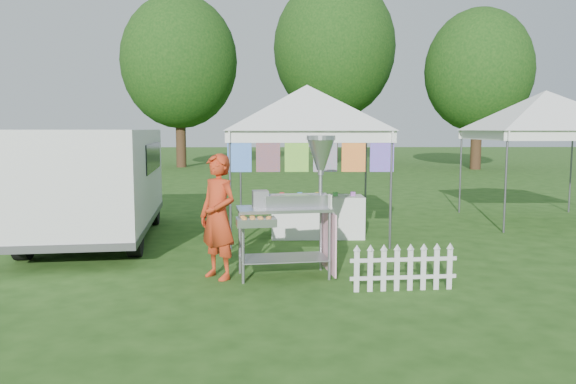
{
  "coord_description": "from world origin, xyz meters",
  "views": [
    {
      "loc": [
        -0.59,
        -7.74,
        2.12
      ],
      "look_at": [
        -0.41,
        1.41,
        1.1
      ],
      "focal_mm": 35.0,
      "sensor_mm": 36.0,
      "label": 1
    }
  ],
  "objects": [
    {
      "name": "donut_cart",
      "position": [
        -0.28,
        0.23,
        1.2
      ],
      "size": [
        1.47,
        1.18,
        2.04
      ],
      "rotation": [
        0.0,
        0.0,
        0.14
      ],
      "color": "gray",
      "rests_on": "ground"
    },
    {
      "name": "canopy_right",
      "position": [
        5.5,
        5.0,
        2.99
      ],
      "size": [
        4.24,
        4.24,
        3.45
      ],
      "color": "#59595E",
      "rests_on": "ground"
    },
    {
      "name": "ground",
      "position": [
        0.0,
        0.0,
        0.0
      ],
      "size": [
        120.0,
        120.0,
        0.0
      ],
      "primitive_type": "plane",
      "color": "#214513",
      "rests_on": "ground"
    },
    {
      "name": "tree_mid",
      "position": [
        3.0,
        28.0,
        7.14
      ],
      "size": [
        7.6,
        7.6,
        11.52
      ],
      "color": "#392014",
      "rests_on": "ground"
    },
    {
      "name": "tree_left",
      "position": [
        -6.0,
        24.0,
        5.83
      ],
      "size": [
        6.4,
        6.4,
        9.53
      ],
      "color": "#392014",
      "rests_on": "ground"
    },
    {
      "name": "vendor",
      "position": [
        -1.43,
        0.15,
        0.89
      ],
      "size": [
        0.77,
        0.75,
        1.78
      ],
      "primitive_type": "imported",
      "rotation": [
        0.0,
        0.0,
        -0.74
      ],
      "color": "#B83316",
      "rests_on": "ground"
    },
    {
      "name": "canopy_main",
      "position": [
        0.0,
        3.49,
        2.99
      ],
      "size": [
        4.24,
        4.24,
        3.45
      ],
      "color": "#59595E",
      "rests_on": "ground"
    },
    {
      "name": "tree_right",
      "position": [
        10.0,
        22.0,
        5.18
      ],
      "size": [
        5.6,
        5.6,
        8.42
      ],
      "color": "#392014",
      "rests_on": "ground"
    },
    {
      "name": "picket_fence",
      "position": [
        1.07,
        -0.54,
        0.29
      ],
      "size": [
        1.44,
        0.15,
        0.56
      ],
      "rotation": [
        0.0,
        0.0,
        0.09
      ],
      "color": "silver",
      "rests_on": "ground"
    },
    {
      "name": "cargo_van",
      "position": [
        -4.07,
        3.18,
        1.14
      ],
      "size": [
        2.64,
        5.3,
        2.12
      ],
      "rotation": [
        0.0,
        0.0,
        0.12
      ],
      "color": "silver",
      "rests_on": "ground"
    },
    {
      "name": "display_table",
      "position": [
        0.2,
        3.2,
        0.41
      ],
      "size": [
        1.8,
        0.7,
        0.82
      ],
      "primitive_type": "cube",
      "color": "white",
      "rests_on": "ground"
    }
  ]
}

